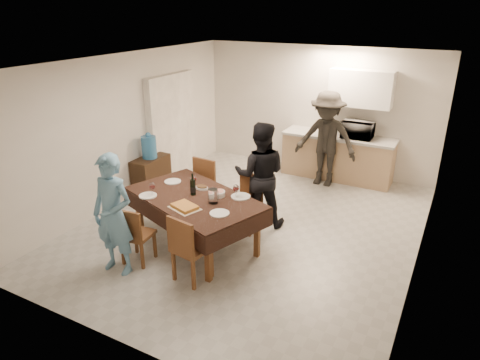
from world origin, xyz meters
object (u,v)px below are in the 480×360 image
object	(u,v)px
wine_bottle	(193,184)
person_kitchen	(326,139)
console	(151,175)
water_pitcher	(213,196)
microwave	(358,130)
person_near	(113,215)
savoury_tart	(185,207)
water_jug	(149,147)
person_far	(260,175)
dining_table	(194,199)

from	to	relation	value
wine_bottle	person_kitchen	size ratio (longest dim) A/B	0.18
console	person_kitchen	xyz separation A→B (m)	(2.75, 1.95, 0.58)
water_pitcher	microwave	distance (m)	3.81
person_kitchen	wine_bottle	bearing A→B (deg)	-107.95
console	person_near	xyz separation A→B (m)	(1.24, -2.25, 0.47)
savoury_tart	person_kitchen	world-z (taller)	person_kitchen
savoury_tart	water_jug	bearing A→B (deg)	140.06
person_far	console	bearing A→B (deg)	-25.12
savoury_tart	person_kitchen	bearing A→B (deg)	76.39
dining_table	savoury_tart	bearing A→B (deg)	-55.62
console	wine_bottle	distance (m)	2.17
microwave	person_near	distance (m)	5.07
water_jug	wine_bottle	size ratio (longest dim) A/B	1.24
water_jug	wine_bottle	xyz separation A→B (m)	(1.74, -1.15, 0.04)
savoury_tart	person_far	distance (m)	1.50
console	person_near	size ratio (longest dim) A/B	0.46
water_pitcher	person_near	size ratio (longest dim) A/B	0.13
person_far	savoury_tart	bearing A→B (deg)	51.16
person_near	savoury_tart	bearing A→B (deg)	42.26
water_jug	person_far	world-z (taller)	person_far
dining_table	water_pitcher	bearing A→B (deg)	11.51
console	savoury_tart	world-z (taller)	savoury_tart
console	microwave	world-z (taller)	microwave
console	person_kitchen	size ratio (longest dim) A/B	0.41
microwave	person_kitchen	distance (m)	0.68
dining_table	savoury_tart	distance (m)	0.40
water_jug	water_pitcher	size ratio (longest dim) A/B	2.00
wine_bottle	savoury_tart	world-z (taller)	wine_bottle
water_jug	water_pitcher	world-z (taller)	water_jug
console	savoury_tart	bearing A→B (deg)	-39.94
savoury_tart	person_near	distance (m)	0.93
water_jug	savoury_tart	bearing A→B (deg)	-39.94
savoury_tart	wine_bottle	bearing A→B (deg)	109.23
microwave	person_near	size ratio (longest dim) A/B	0.36
wine_bottle	person_far	world-z (taller)	person_far
person_near	person_kitchen	bearing A→B (deg)	66.68
water_jug	person_far	size ratio (longest dim) A/B	0.24
water_pitcher	person_far	size ratio (longest dim) A/B	0.12
savoury_tart	person_far	bearing A→B (deg)	72.53
dining_table	person_near	distance (m)	1.19
water_jug	person_far	distance (m)	2.35
savoury_tart	dining_table	bearing A→B (deg)	104.74
console	microwave	size ratio (longest dim) A/B	1.28
console	person_far	size ratio (longest dim) A/B	0.45
water_pitcher	microwave	size ratio (longest dim) A/B	0.35
person_near	dining_table	bearing A→B (deg)	58.75
person_far	person_kitchen	size ratio (longest dim) A/B	0.92
wine_bottle	person_near	xyz separation A→B (m)	(-0.50, -1.10, -0.12)
water_pitcher	person_near	xyz separation A→B (m)	(-0.90, -1.00, -0.06)
water_pitcher	savoury_tart	xyz separation A→B (m)	(-0.25, -0.33, -0.08)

